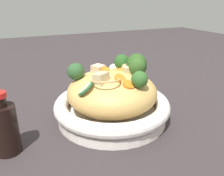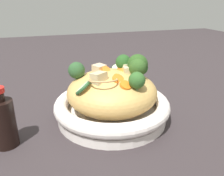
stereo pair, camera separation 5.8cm
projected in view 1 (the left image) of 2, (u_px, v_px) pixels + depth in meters
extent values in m
plane|color=#30292B|center=(112.00, 118.00, 0.61)|extent=(3.00, 3.00, 0.00)
cylinder|color=white|center=(112.00, 114.00, 0.60)|extent=(0.28, 0.28, 0.02)
torus|color=white|center=(112.00, 104.00, 0.59)|extent=(0.30, 0.30, 0.04)
ellipsoid|color=tan|center=(112.00, 92.00, 0.58)|extent=(0.23, 0.23, 0.10)
torus|color=tan|center=(106.00, 80.00, 0.51)|extent=(0.08, 0.08, 0.02)
torus|color=gold|center=(118.00, 78.00, 0.56)|extent=(0.08, 0.08, 0.02)
cone|color=#90B471|center=(139.00, 88.00, 0.51)|extent=(0.03, 0.03, 0.02)
sphere|color=#2F5B26|center=(140.00, 79.00, 0.51)|extent=(0.05, 0.05, 0.04)
cone|color=#8CB776|center=(76.00, 81.00, 0.57)|extent=(0.03, 0.03, 0.02)
sphere|color=#2B512A|center=(76.00, 71.00, 0.56)|extent=(0.05, 0.05, 0.04)
cone|color=#8FB26A|center=(139.00, 75.00, 0.58)|extent=(0.02, 0.02, 0.02)
sphere|color=#22521C|center=(140.00, 67.00, 0.58)|extent=(0.05, 0.05, 0.04)
cone|color=#8DAF74|center=(122.00, 70.00, 0.60)|extent=(0.02, 0.02, 0.02)
sphere|color=#25501F|center=(122.00, 62.00, 0.59)|extent=(0.06, 0.06, 0.04)
cone|color=#99AD69|center=(136.00, 74.00, 0.58)|extent=(0.03, 0.03, 0.02)
sphere|color=#2A4E1D|center=(137.00, 64.00, 0.57)|extent=(0.07, 0.07, 0.05)
cone|color=#8CB969|center=(137.00, 76.00, 0.57)|extent=(0.02, 0.02, 0.02)
sphere|color=#2E5220|center=(137.00, 67.00, 0.56)|extent=(0.06, 0.06, 0.04)
cylinder|color=orange|center=(120.00, 79.00, 0.52)|extent=(0.04, 0.04, 0.02)
cylinder|color=orange|center=(129.00, 85.00, 0.51)|extent=(0.04, 0.04, 0.02)
cylinder|color=orange|center=(105.00, 70.00, 0.57)|extent=(0.03, 0.03, 0.02)
cylinder|color=orange|center=(135.00, 73.00, 0.57)|extent=(0.04, 0.04, 0.02)
cylinder|color=orange|center=(120.00, 70.00, 0.58)|extent=(0.03, 0.03, 0.02)
cylinder|color=beige|center=(123.00, 69.00, 0.60)|extent=(0.04, 0.04, 0.03)
torus|color=#295C27|center=(123.00, 69.00, 0.60)|extent=(0.05, 0.05, 0.03)
cylinder|color=beige|center=(115.00, 68.00, 0.63)|extent=(0.04, 0.04, 0.02)
torus|color=#2A5227|center=(115.00, 68.00, 0.63)|extent=(0.05, 0.05, 0.02)
cylinder|color=beige|center=(86.00, 89.00, 0.51)|extent=(0.04, 0.05, 0.03)
torus|color=#28532C|center=(86.00, 89.00, 0.51)|extent=(0.05, 0.06, 0.04)
cube|color=#CEB18C|center=(98.00, 69.00, 0.58)|extent=(0.04, 0.04, 0.02)
cube|color=#C9B690|center=(125.00, 68.00, 0.59)|extent=(0.05, 0.05, 0.03)
cube|color=#C8B98A|center=(128.00, 70.00, 0.57)|extent=(0.03, 0.03, 0.02)
cube|color=#CDBA88|center=(101.00, 79.00, 0.52)|extent=(0.04, 0.04, 0.03)
cylinder|color=black|center=(5.00, 130.00, 0.46)|extent=(0.05, 0.05, 0.10)
cylinder|color=black|center=(0.00, 102.00, 0.43)|extent=(0.02, 0.02, 0.02)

